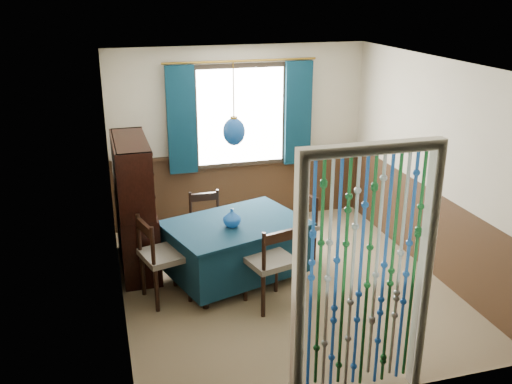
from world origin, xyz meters
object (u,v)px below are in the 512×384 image
object	(u,v)px
pendant_lamp	(234,131)
chair_near	(272,262)
dining_table	(236,247)
chair_right	(299,225)
bowl_shelf	(140,188)
vase_sideboard	(137,190)
sideboard	(136,224)
vase_table	(232,218)
chair_left	(162,256)
chair_far	(207,225)

from	to	relation	value
pendant_lamp	chair_near	bearing A→B (deg)	-70.41
dining_table	chair_right	size ratio (longest dim) A/B	2.06
chair_right	bowl_shelf	xyz separation A→B (m)	(-1.90, 0.01, 0.67)
chair_right	vase_sideboard	world-z (taller)	vase_sideboard
chair_near	sideboard	bearing A→B (deg)	120.08
chair_right	vase_table	distance (m)	1.11
sideboard	pendant_lamp	xyz separation A→B (m)	(1.07, -0.65, 1.21)
chair_left	bowl_shelf	bearing A→B (deg)	179.31
chair_far	vase_table	bearing A→B (deg)	102.31
chair_left	vase_sideboard	distance (m)	1.22
dining_table	vase_table	world-z (taller)	vase_table
chair_far	chair_right	bearing A→B (deg)	165.53
chair_far	vase_sideboard	xyz separation A→B (m)	(-0.80, 0.31, 0.43)
chair_far	vase_table	distance (m)	0.82
vase_table	bowl_shelf	bearing A→B (deg)	155.50
sideboard	vase_table	distance (m)	1.28
chair_far	vase_sideboard	world-z (taller)	vase_sideboard
dining_table	vase_sideboard	xyz separation A→B (m)	(-1.01, 0.94, 0.47)
chair_near	chair_far	xyz separation A→B (m)	(-0.44, 1.27, -0.05)
chair_left	sideboard	size ratio (longest dim) A/B	0.61
dining_table	sideboard	xyz separation A→B (m)	(-1.07, 0.65, 0.14)
chair_near	bowl_shelf	distance (m)	1.70
chair_near	vase_sideboard	size ratio (longest dim) A/B	5.27
sideboard	pendant_lamp	distance (m)	1.74
dining_table	pendant_lamp	distance (m)	1.36
dining_table	vase_table	xyz separation A→B (m)	(-0.06, -0.10, 0.40)
dining_table	vase_sideboard	bearing A→B (deg)	119.93
chair_left	vase_sideboard	bearing A→B (deg)	171.68
chair_near	pendant_lamp	distance (m)	1.45
chair_left	sideboard	distance (m)	0.89
chair_right	sideboard	xyz separation A→B (m)	(-1.96, 0.32, 0.11)
dining_table	chair_far	bearing A→B (deg)	91.57
chair_left	chair_right	distance (m)	1.84
sideboard	vase_sideboard	xyz separation A→B (m)	(0.06, 0.28, 0.33)
chair_far	chair_left	xyz separation A→B (m)	(-0.65, -0.83, 0.06)
dining_table	vase_sideboard	distance (m)	1.45
bowl_shelf	vase_sideboard	world-z (taller)	bowl_shelf
dining_table	sideboard	bearing A→B (deg)	131.38
chair_left	dining_table	bearing A→B (deg)	88.25
pendant_lamp	vase_table	xyz separation A→B (m)	(-0.06, -0.10, -0.96)
chair_left	chair_right	world-z (taller)	chair_left
chair_far	bowl_shelf	world-z (taller)	bowl_shelf
chair_right	sideboard	bearing A→B (deg)	71.90
chair_far	bowl_shelf	xyz separation A→B (m)	(-0.80, -0.29, 0.66)
bowl_shelf	vase_sideboard	bearing A→B (deg)	90.00
dining_table	vase_table	size ratio (longest dim) A/B	9.13
sideboard	chair_near	bearing A→B (deg)	-45.68
chair_near	pendant_lamp	world-z (taller)	pendant_lamp
dining_table	chair_left	distance (m)	0.89
sideboard	pendant_lamp	size ratio (longest dim) A/B	1.83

